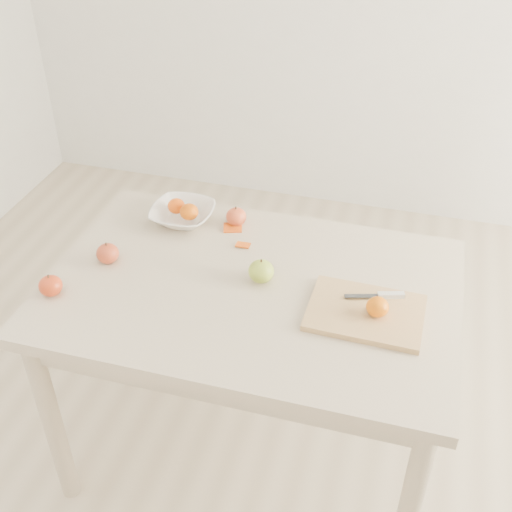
# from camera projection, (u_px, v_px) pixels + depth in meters

# --- Properties ---
(ground) EXTENTS (3.50, 3.50, 0.00)m
(ground) POSITION_uv_depth(u_px,v_px,m) (252.00, 445.00, 2.32)
(ground) COLOR #C6B293
(ground) RESTS_ON ground
(table) EXTENTS (1.20, 0.80, 0.75)m
(table) POSITION_uv_depth(u_px,v_px,m) (252.00, 310.00, 1.94)
(table) COLOR beige
(table) RESTS_ON ground
(cutting_board) EXTENTS (0.32, 0.24, 0.02)m
(cutting_board) POSITION_uv_depth(u_px,v_px,m) (365.00, 313.00, 1.76)
(cutting_board) COLOR tan
(cutting_board) RESTS_ON table
(board_tangerine) EXTENTS (0.06, 0.06, 0.05)m
(board_tangerine) POSITION_uv_depth(u_px,v_px,m) (377.00, 307.00, 1.73)
(board_tangerine) COLOR orange
(board_tangerine) RESTS_ON cutting_board
(fruit_bowl) EXTENTS (0.21, 0.21, 0.05)m
(fruit_bowl) POSITION_uv_depth(u_px,v_px,m) (183.00, 214.00, 2.14)
(fruit_bowl) COLOR white
(fruit_bowl) RESTS_ON table
(bowl_tangerine_near) EXTENTS (0.06, 0.06, 0.05)m
(bowl_tangerine_near) POSITION_uv_depth(u_px,v_px,m) (176.00, 206.00, 2.14)
(bowl_tangerine_near) COLOR #D75507
(bowl_tangerine_near) RESTS_ON fruit_bowl
(bowl_tangerine_far) EXTENTS (0.06, 0.06, 0.05)m
(bowl_tangerine_far) POSITION_uv_depth(u_px,v_px,m) (189.00, 212.00, 2.10)
(bowl_tangerine_far) COLOR #CC6207
(bowl_tangerine_far) RESTS_ON fruit_bowl
(orange_peel_a) EXTENTS (0.07, 0.06, 0.01)m
(orange_peel_a) POSITION_uv_depth(u_px,v_px,m) (233.00, 229.00, 2.11)
(orange_peel_a) COLOR #CB4A0E
(orange_peel_a) RESTS_ON table
(orange_peel_b) EXTENTS (0.05, 0.04, 0.01)m
(orange_peel_b) POSITION_uv_depth(u_px,v_px,m) (243.00, 246.00, 2.03)
(orange_peel_b) COLOR #DB540F
(orange_peel_b) RESTS_ON table
(paring_knife) EXTENTS (0.17, 0.07, 0.01)m
(paring_knife) POSITION_uv_depth(u_px,v_px,m) (386.00, 295.00, 1.80)
(paring_knife) COLOR silver
(paring_knife) RESTS_ON cutting_board
(apple_green) EXTENTS (0.08, 0.08, 0.07)m
(apple_green) POSITION_uv_depth(u_px,v_px,m) (261.00, 271.00, 1.87)
(apple_green) COLOR olive
(apple_green) RESTS_ON table
(apple_red_a) EXTENTS (0.07, 0.07, 0.06)m
(apple_red_a) POSITION_uv_depth(u_px,v_px,m) (236.00, 217.00, 2.11)
(apple_red_a) COLOR #A22316
(apple_red_a) RESTS_ON table
(apple_red_d) EXTENTS (0.07, 0.07, 0.06)m
(apple_red_d) POSITION_uv_depth(u_px,v_px,m) (51.00, 286.00, 1.83)
(apple_red_d) COLOR maroon
(apple_red_d) RESTS_ON table
(apple_red_b) EXTENTS (0.07, 0.07, 0.06)m
(apple_red_b) POSITION_uv_depth(u_px,v_px,m) (108.00, 253.00, 1.95)
(apple_red_b) COLOR maroon
(apple_red_b) RESTS_ON table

